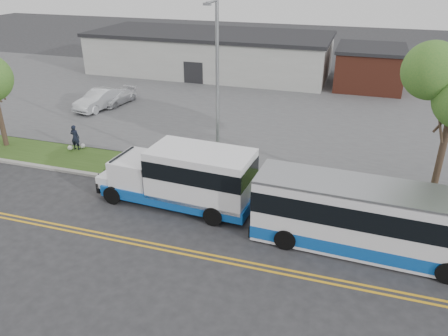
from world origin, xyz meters
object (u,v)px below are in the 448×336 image
(streetlight_near, at_px, (217,90))
(transit_bus, at_px, (383,221))
(shuttle_bus, at_px, (186,176))
(pedestrian, at_px, (75,137))
(parked_car_a, at_px, (100,99))
(parked_car_b, at_px, (117,97))

(streetlight_near, xyz_separation_m, transit_bus, (8.61, -4.16, -3.72))
(shuttle_bus, relative_size, pedestrian, 4.96)
(shuttle_bus, distance_m, parked_car_a, 17.71)
(transit_bus, bearing_deg, parked_car_a, 151.01)
(transit_bus, distance_m, parked_car_b, 26.16)
(pedestrian, xyz_separation_m, parked_car_b, (-2.63, 9.69, -0.24))
(transit_bus, bearing_deg, pedestrian, 166.29)
(streetlight_near, relative_size, transit_bus, 0.87)
(pedestrian, bearing_deg, transit_bus, 161.23)
(streetlight_near, bearing_deg, shuttle_bus, -101.27)
(shuttle_bus, xyz_separation_m, parked_car_b, (-12.12, 13.96, -0.97))
(shuttle_bus, relative_size, transit_bus, 0.75)
(streetlight_near, distance_m, parked_car_a, 16.82)
(transit_bus, height_order, pedestrian, transit_bus)
(pedestrian, relative_size, parked_car_a, 0.35)
(streetlight_near, distance_m, transit_bus, 10.26)
(streetlight_near, relative_size, shuttle_bus, 1.16)
(shuttle_bus, bearing_deg, parked_car_b, 134.46)
(shuttle_bus, distance_m, transit_bus, 9.28)
(streetlight_near, relative_size, pedestrian, 5.74)
(streetlight_near, height_order, parked_car_a, streetlight_near)
(transit_bus, distance_m, pedestrian, 19.48)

